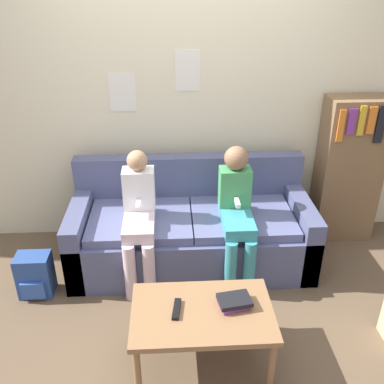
{
  "coord_description": "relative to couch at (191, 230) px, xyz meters",
  "views": [
    {
      "loc": [
        -0.16,
        -2.47,
        2.21
      ],
      "look_at": [
        0.0,
        0.39,
        0.71
      ],
      "focal_mm": 40.0,
      "sensor_mm": 36.0,
      "label": 1
    }
  ],
  "objects": [
    {
      "name": "bookshelf",
      "position": [
        1.4,
        0.31,
        0.37
      ],
      "size": [
        0.52,
        0.31,
        1.29
      ],
      "color": "brown",
      "rests_on": "ground_plane"
    },
    {
      "name": "tv_remote",
      "position": [
        -0.14,
        -1.06,
        0.13
      ],
      "size": [
        0.06,
        0.17,
        0.02
      ],
      "rotation": [
        0.0,
        0.0,
        -0.14
      ],
      "color": "black",
      "rests_on": "coffee_table"
    },
    {
      "name": "person_left",
      "position": [
        -0.4,
        -0.21,
        0.29
      ],
      "size": [
        0.24,
        0.57,
        1.02
      ],
      "color": "silver",
      "rests_on": "ground_plane"
    },
    {
      "name": "book_stack",
      "position": [
        0.2,
        -1.04,
        0.15
      ],
      "size": [
        0.22,
        0.17,
        0.06
      ],
      "color": "#7A3389",
      "rests_on": "coffee_table"
    },
    {
      "name": "coffee_table",
      "position": [
        0.01,
        -1.07,
        0.07
      ],
      "size": [
        0.85,
        0.55,
        0.4
      ],
      "color": "#8E6642",
      "rests_on": "ground_plane"
    },
    {
      "name": "ground_plane",
      "position": [
        0.0,
        -0.53,
        -0.28
      ],
      "size": [
        10.0,
        10.0,
        0.0
      ],
      "primitive_type": "plane",
      "color": "brown"
    },
    {
      "name": "backpack",
      "position": [
        -1.19,
        -0.39,
        -0.11
      ],
      "size": [
        0.25,
        0.21,
        0.34
      ],
      "color": "#284789",
      "rests_on": "ground_plane"
    },
    {
      "name": "person_right",
      "position": [
        0.34,
        -0.2,
        0.32
      ],
      "size": [
        0.24,
        0.57,
        1.04
      ],
      "color": "teal",
      "rests_on": "ground_plane"
    },
    {
      "name": "couch",
      "position": [
        0.0,
        0.0,
        0.0
      ],
      "size": [
        1.93,
        0.83,
        0.82
      ],
      "color": "#4C5175",
      "rests_on": "ground_plane"
    },
    {
      "name": "wall_back",
      "position": [
        -0.0,
        0.51,
        1.02
      ],
      "size": [
        8.0,
        0.06,
        2.6
      ],
      "color": "beige",
      "rests_on": "ground_plane"
    }
  ]
}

